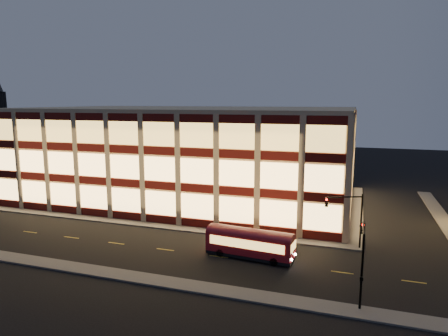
% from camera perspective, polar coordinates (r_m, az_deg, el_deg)
% --- Properties ---
extents(ground, '(200.00, 200.00, 0.00)m').
position_cam_1_polar(ground, '(50.28, -9.39, -8.58)').
color(ground, black).
rests_on(ground, ground).
extents(sidewalk_office_south, '(54.00, 2.00, 0.15)m').
position_cam_1_polar(sidewalk_office_south, '(52.49, -11.80, -7.78)').
color(sidewalk_office_south, '#514F4C').
rests_on(sidewalk_office_south, ground).
extents(sidewalk_office_east, '(2.00, 30.00, 0.15)m').
position_cam_1_polar(sidewalk_office_east, '(61.10, 18.31, -5.60)').
color(sidewalk_office_east, '#514F4C').
rests_on(sidewalk_office_east, ground).
extents(sidewalk_tower_west, '(2.00, 30.00, 0.15)m').
position_cam_1_polar(sidewalk_tower_west, '(62.14, 28.55, -6.04)').
color(sidewalk_tower_west, '#514F4C').
rests_on(sidewalk_tower_west, ground).
extents(sidewalk_near, '(100.00, 2.00, 0.15)m').
position_cam_1_polar(sidewalk_near, '(39.99, -18.36, -13.70)').
color(sidewalk_near, '#514F4C').
rests_on(sidewalk_near, ground).
extents(office_building, '(50.45, 30.45, 14.50)m').
position_cam_1_polar(office_building, '(64.85, -4.87, 2.18)').
color(office_building, tan).
rests_on(office_building, ground).
extents(traffic_signal_far, '(3.79, 1.87, 6.00)m').
position_cam_1_polar(traffic_signal_far, '(43.86, 17.38, -5.99)').
color(traffic_signal_far, black).
rests_on(traffic_signal_far, ground).
extents(traffic_signal_near, '(0.32, 4.45, 6.00)m').
position_cam_1_polar(traffic_signal_near, '(33.12, 19.17, -11.15)').
color(traffic_signal_near, black).
rests_on(traffic_signal_near, ground).
extents(trolley_bus, '(8.98, 3.05, 2.99)m').
position_cam_1_polar(trolley_bus, '(40.58, 3.71, -10.47)').
color(trolley_bus, maroon).
rests_on(trolley_bus, ground).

